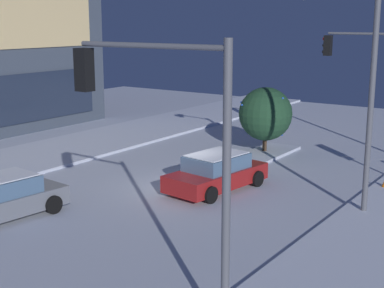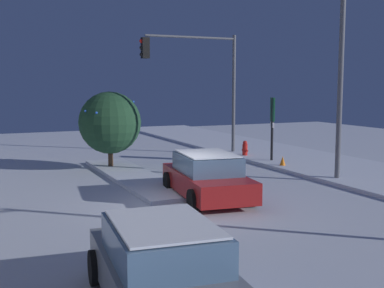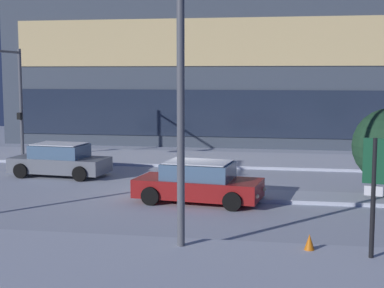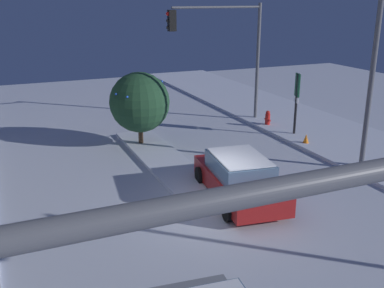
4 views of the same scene
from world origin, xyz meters
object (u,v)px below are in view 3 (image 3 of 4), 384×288
(car_near, at_px, (198,183))
(parking_info_sign, at_px, (374,184))
(construction_cone, at_px, (309,245))
(car_far, at_px, (60,161))
(street_lamp_arched, at_px, (191,52))
(traffic_light_corner_far_left, at_px, (2,84))

(car_near, relative_size, parking_info_sign, 1.54)
(car_near, bearing_deg, construction_cone, -48.43)
(car_far, distance_m, construction_cone, 14.65)
(car_far, xyz_separation_m, street_lamp_arched, (7.62, -9.27, 4.47))
(car_near, bearing_deg, car_far, 156.30)
(street_lamp_arched, bearing_deg, car_near, 15.30)
(car_near, height_order, traffic_light_corner_far_left, traffic_light_corner_far_left)
(traffic_light_corner_far_left, bearing_deg, car_far, 60.14)
(car_near, height_order, parking_info_sign, parking_info_sign)
(street_lamp_arched, height_order, construction_cone, street_lamp_arched)
(car_near, height_order, car_far, same)
(car_far, relative_size, parking_info_sign, 1.48)
(car_far, xyz_separation_m, parking_info_sign, (12.28, -10.28, 1.27))
(traffic_light_corner_far_left, height_order, parking_info_sign, traffic_light_corner_far_left)
(construction_cone, bearing_deg, car_far, 137.57)
(traffic_light_corner_far_left, xyz_separation_m, construction_cone, (14.60, -12.06, -3.82))
(street_lamp_arched, height_order, parking_info_sign, street_lamp_arched)
(street_lamp_arched, relative_size, construction_cone, 14.49)
(car_far, relative_size, construction_cone, 8.34)
(car_far, xyz_separation_m, construction_cone, (10.81, -9.88, -0.44))
(car_near, relative_size, traffic_light_corner_far_left, 0.81)
(car_far, bearing_deg, traffic_light_corner_far_left, -23.94)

